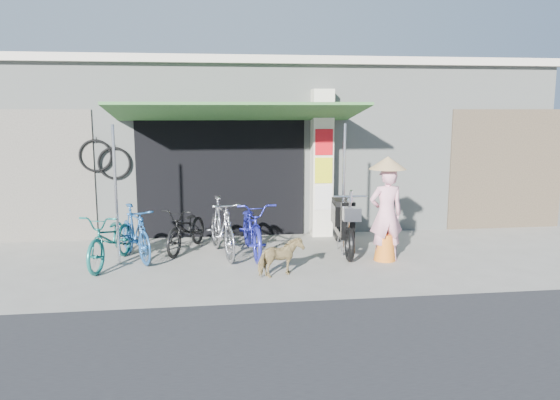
{
  "coord_description": "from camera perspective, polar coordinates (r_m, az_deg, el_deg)",
  "views": [
    {
      "loc": [
        -1.44,
        -8.52,
        2.61
      ],
      "look_at": [
        -0.2,
        1.0,
        1.0
      ],
      "focal_mm": 35.0,
      "sensor_mm": 36.0,
      "label": 1
    }
  ],
  "objects": [
    {
      "name": "bike_silver",
      "position": [
        9.79,
        -6.09,
        -2.82
      ],
      "size": [
        0.85,
        1.82,
        1.05
      ],
      "primitive_type": "imported",
      "rotation": [
        0.0,
        0.0,
        0.21
      ],
      "color": "#A09FA3",
      "rests_on": "ground"
    },
    {
      "name": "street_dog",
      "position": [
        8.6,
        0.04,
        -6.03
      ],
      "size": [
        0.79,
        0.59,
        0.61
      ],
      "primitive_type": "imported",
      "rotation": [
        0.0,
        0.0,
        1.98
      ],
      "color": "tan",
      "rests_on": "ground"
    },
    {
      "name": "shop_pillar",
      "position": [
        11.26,
        4.36,
        3.82
      ],
      "size": [
        0.42,
        0.44,
        3.0
      ],
      "color": "beige",
      "rests_on": "ground"
    },
    {
      "name": "neighbour_right",
      "position": [
        12.91,
        22.59,
        2.96
      ],
      "size": [
        2.6,
        0.06,
        2.6
      ],
      "primitive_type": "cube",
      "color": "brown",
      "rests_on": "ground"
    },
    {
      "name": "ground",
      "position": [
        9.03,
        2.09,
        -7.29
      ],
      "size": [
        80.0,
        80.0,
        0.0
      ],
      "primitive_type": "plane",
      "color": "gray",
      "rests_on": "ground"
    },
    {
      "name": "bike_blue",
      "position": [
        9.85,
        -14.88,
        -3.32
      ],
      "size": [
        1.06,
        1.63,
        0.95
      ],
      "primitive_type": "imported",
      "rotation": [
        0.0,
        0.0,
        0.42
      ],
      "color": "#1E4E8A",
      "rests_on": "ground"
    },
    {
      "name": "awning",
      "position": [
        10.16,
        -4.45,
        8.95
      ],
      "size": [
        4.6,
        1.88,
        2.72
      ],
      "color": "#31642D",
      "rests_on": "ground"
    },
    {
      "name": "bike_navy",
      "position": [
        9.84,
        -2.89,
        -2.85
      ],
      "size": [
        0.8,
        1.96,
        1.01
      ],
      "primitive_type": "imported",
      "rotation": [
        0.0,
        0.0,
        0.07
      ],
      "color": "#21259A",
      "rests_on": "ground"
    },
    {
      "name": "neighbour_left",
      "position": [
        11.74,
        -25.03,
        2.22
      ],
      "size": [
        2.6,
        0.06,
        2.6
      ],
      "primitive_type": "cube",
      "color": "#6B665B",
      "rests_on": "ground"
    },
    {
      "name": "bike_teal",
      "position": [
        9.59,
        -17.23,
        -3.87
      ],
      "size": [
        1.0,
        1.84,
        0.92
      ],
      "primitive_type": "imported",
      "rotation": [
        0.0,
        0.0,
        -0.23
      ],
      "color": "#16675E",
      "rests_on": "ground"
    },
    {
      "name": "moped",
      "position": [
        10.18,
        6.6,
        -2.36
      ],
      "size": [
        0.58,
        2.04,
        1.15
      ],
      "rotation": [
        0.0,
        0.0,
        -0.09
      ],
      "color": "black",
      "rests_on": "ground"
    },
    {
      "name": "nun",
      "position": [
        9.55,
        11.04,
        -1.01
      ],
      "size": [
        0.64,
        0.64,
        1.82
      ],
      "rotation": [
        0.0,
        0.0,
        3.18
      ],
      "color": "pink",
      "rests_on": "ground"
    },
    {
      "name": "bicycle_shop",
      "position": [
        13.71,
        -1.4,
        6.27
      ],
      "size": [
        12.3,
        5.3,
        3.66
      ],
      "color": "#979C95",
      "rests_on": "ground"
    },
    {
      "name": "bike_black",
      "position": [
        10.24,
        -9.71,
        -2.97
      ],
      "size": [
        1.11,
        1.69,
        0.84
      ],
      "primitive_type": "imported",
      "rotation": [
        0.0,
        0.0,
        -0.38
      ],
      "color": "black",
      "rests_on": "ground"
    }
  ]
}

